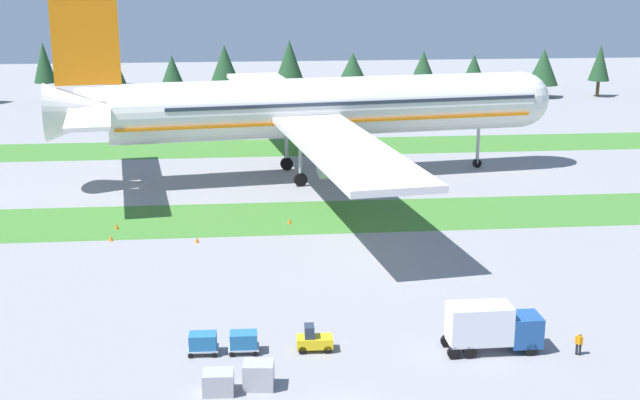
{
  "coord_description": "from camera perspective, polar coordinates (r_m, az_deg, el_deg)",
  "views": [
    {
      "loc": [
        -5.8,
        -47.2,
        26.98
      ],
      "look_at": [
        2.18,
        35.76,
        4.0
      ],
      "focal_mm": 48.26,
      "sensor_mm": 36.0,
      "label": 1
    }
  ],
  "objects": [
    {
      "name": "taxiway_marker_3",
      "position": [
        89.11,
        -13.69,
        -2.48
      ],
      "size": [
        0.44,
        0.44,
        0.54
      ],
      "primitive_type": "cone",
      "color": "orange",
      "rests_on": "ground"
    },
    {
      "name": "airliner",
      "position": [
        110.82,
        -0.5,
        6.19
      ],
      "size": [
        65.58,
        81.25,
        25.66
      ],
      "rotation": [
        0.0,
        0.0,
        -1.44
      ],
      "color": "silver",
      "rests_on": "ground"
    },
    {
      "name": "ground_crew_marshaller",
      "position": [
        64.63,
        16.79,
        -9.04
      ],
      "size": [
        0.5,
        0.36,
        1.74
      ],
      "rotation": [
        0.0,
        0.0,
        5.77
      ],
      "color": "black",
      "rests_on": "ground"
    },
    {
      "name": "uld_container_1",
      "position": [
        57.69,
        -4.09,
        -11.51
      ],
      "size": [
        2.16,
        1.81,
        1.79
      ],
      "primitive_type": "cube",
      "rotation": [
        0.0,
        0.0,
        -0.11
      ],
      "color": "#A3A3A8",
      "rests_on": "ground"
    },
    {
      "name": "taxiway_marker_1",
      "position": [
        92.86,
        -13.34,
        -1.7
      ],
      "size": [
        0.44,
        0.44,
        0.64
      ],
      "primitive_type": "cone",
      "color": "orange",
      "rests_on": "ground"
    },
    {
      "name": "grass_strip_far",
      "position": [
        130.87,
        -2.84,
        3.5
      ],
      "size": [
        320.0,
        12.72,
        0.01
      ],
      "primitive_type": "cube",
      "color": "#3D752D",
      "rests_on": "ground"
    },
    {
      "name": "taxiway_marker_0",
      "position": [
        86.93,
        -8.16,
        -2.63
      ],
      "size": [
        0.44,
        0.44,
        0.57
      ],
      "primitive_type": "cone",
      "color": "orange",
      "rests_on": "ground"
    },
    {
      "name": "cargo_dolly_lead",
      "position": [
        62.54,
        -5.09,
        -9.28
      ],
      "size": [
        2.24,
        1.56,
        1.55
      ],
      "rotation": [
        0.0,
        0.0,
        -1.6
      ],
      "color": "#A3A3A8",
      "rests_on": "ground"
    },
    {
      "name": "distant_tree_line",
      "position": [
        174.83,
        -2.38,
        8.83
      ],
      "size": [
        171.72,
        10.04,
        12.5
      ],
      "color": "#4C3823",
      "rests_on": "ground"
    },
    {
      "name": "baggage_tug",
      "position": [
        62.65,
        -0.43,
        -9.27
      ],
      "size": [
        2.64,
        1.37,
        1.97
      ],
      "rotation": [
        0.0,
        0.0,
        -1.6
      ],
      "color": "yellow",
      "rests_on": "ground"
    },
    {
      "name": "catering_truck",
      "position": [
        63.31,
        11.31,
        -8.19
      ],
      "size": [
        6.97,
        2.36,
        3.58
      ],
      "rotation": [
        0.0,
        0.0,
        -1.56
      ],
      "color": "#1E4C8E",
      "rests_on": "ground"
    },
    {
      "name": "uld_container_0",
      "position": [
        57.34,
        -6.76,
        -11.92
      ],
      "size": [
        2.06,
        1.67,
        1.51
      ],
      "primitive_type": "cube",
      "rotation": [
        0.0,
        0.0,
        -0.04
      ],
      "color": "#A3A3A8",
      "rests_on": "ground"
    },
    {
      "name": "cargo_dolly_second",
      "position": [
        62.68,
        -7.77,
        -9.3
      ],
      "size": [
        2.24,
        1.56,
        1.55
      ],
      "rotation": [
        0.0,
        0.0,
        -1.6
      ],
      "color": "#A3A3A8",
      "rests_on": "ground"
    },
    {
      "name": "taxiway_marker_2",
      "position": [
        92.39,
        -2.03,
        -1.39
      ],
      "size": [
        0.44,
        0.44,
        0.57
      ],
      "primitive_type": "cone",
      "color": "orange",
      "rests_on": "ground"
    },
    {
      "name": "grass_strip_near",
      "position": [
        94.6,
        -1.75,
        -1.16
      ],
      "size": [
        320.0,
        12.72,
        0.01
      ],
      "primitive_type": "cube",
      "color": "#3D752D",
      "rests_on": "ground"
    }
  ]
}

